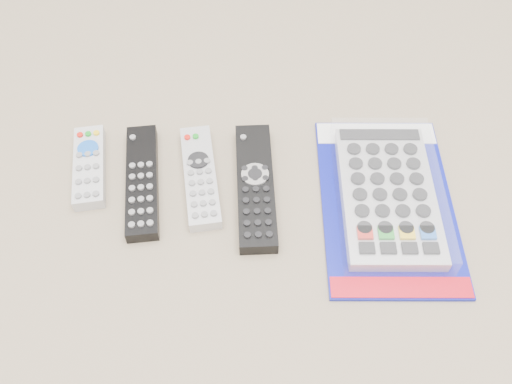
{
  "coord_description": "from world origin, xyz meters",
  "views": [
    {
      "loc": [
        0.03,
        -0.48,
        0.64
      ],
      "look_at": [
        0.03,
        -0.01,
        0.01
      ],
      "focal_mm": 40.0,
      "sensor_mm": 36.0,
      "label": 1
    }
  ],
  "objects_px": {
    "remote_slim_black": "(142,181)",
    "jumbo_remote_packaged": "(388,194)",
    "remote_silver_dvd": "(200,176)",
    "remote_large_black": "(255,186)",
    "remote_small_grey": "(89,166)"
  },
  "relations": [
    {
      "from": "remote_silver_dvd",
      "to": "remote_large_black",
      "type": "xyz_separation_m",
      "value": [
        0.08,
        -0.02,
        0.0
      ]
    },
    {
      "from": "remote_small_grey",
      "to": "remote_slim_black",
      "type": "xyz_separation_m",
      "value": [
        0.08,
        -0.03,
        -0.0
      ]
    },
    {
      "from": "remote_slim_black",
      "to": "remote_small_grey",
      "type": "bearing_deg",
      "value": 154.41
    },
    {
      "from": "remote_silver_dvd",
      "to": "remote_large_black",
      "type": "bearing_deg",
      "value": -21.48
    },
    {
      "from": "remote_slim_black",
      "to": "jumbo_remote_packaged",
      "type": "height_order",
      "value": "jumbo_remote_packaged"
    },
    {
      "from": "remote_silver_dvd",
      "to": "remote_slim_black",
      "type": "bearing_deg",
      "value": 178.13
    },
    {
      "from": "remote_slim_black",
      "to": "jumbo_remote_packaged",
      "type": "bearing_deg",
      "value": -11.35
    },
    {
      "from": "remote_small_grey",
      "to": "jumbo_remote_packaged",
      "type": "xyz_separation_m",
      "value": [
        0.42,
        -0.05,
        0.01
      ]
    },
    {
      "from": "jumbo_remote_packaged",
      "to": "remote_silver_dvd",
      "type": "bearing_deg",
      "value": 172.21
    },
    {
      "from": "remote_slim_black",
      "to": "remote_silver_dvd",
      "type": "distance_m",
      "value": 0.08
    },
    {
      "from": "remote_small_grey",
      "to": "remote_large_black",
      "type": "xyz_separation_m",
      "value": [
        0.24,
        -0.04,
        0.0
      ]
    },
    {
      "from": "remote_small_grey",
      "to": "remote_silver_dvd",
      "type": "height_order",
      "value": "remote_small_grey"
    },
    {
      "from": "remote_slim_black",
      "to": "jumbo_remote_packaged",
      "type": "xyz_separation_m",
      "value": [
        0.34,
        -0.03,
        0.01
      ]
    },
    {
      "from": "remote_slim_black",
      "to": "remote_silver_dvd",
      "type": "bearing_deg",
      "value": -0.31
    },
    {
      "from": "remote_small_grey",
      "to": "remote_large_black",
      "type": "bearing_deg",
      "value": -17.7
    }
  ]
}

